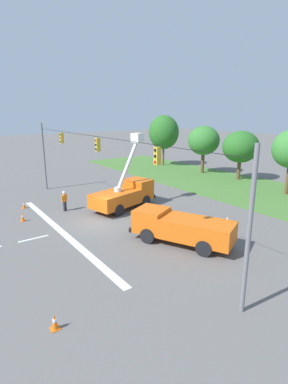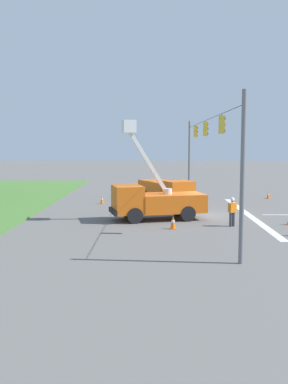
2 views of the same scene
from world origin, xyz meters
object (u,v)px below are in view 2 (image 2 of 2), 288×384
at_px(traffic_cone_far_left, 134,203).
at_px(road_worker, 232,210).
at_px(utility_truck_bucket_lift, 154,200).
at_px(traffic_cone_near_bucket, 173,222).
at_px(utility_truck_support_near, 166,189).
at_px(traffic_cone_mid_right, 102,200).
at_px(traffic_cone_lane_edge_a, 268,195).

bearing_deg(traffic_cone_far_left, road_worker, -140.55).
xyz_separation_m(utility_truck_bucket_lift, traffic_cone_near_bucket, (-3.22, -1.10, -0.94)).
xyz_separation_m(utility_truck_bucket_lift, utility_truck_support_near, (8.48, -1.07, -0.20)).
height_order(traffic_cone_near_bucket, traffic_cone_far_left, traffic_cone_near_bucket).
distance_m(utility_truck_bucket_lift, utility_truck_support_near, 8.55).
height_order(traffic_cone_mid_right, traffic_cone_near_bucket, traffic_cone_near_bucket).
distance_m(traffic_cone_mid_right, traffic_cone_far_left, 3.86).
distance_m(road_worker, traffic_cone_lane_edge_a, 15.08).
bearing_deg(traffic_cone_near_bucket, road_worker, -75.93).
xyz_separation_m(road_worker, traffic_cone_mid_right, (10.21, 9.05, -0.66)).
bearing_deg(traffic_cone_lane_edge_a, utility_truck_bucket_lift, 137.81).
distance_m(road_worker, traffic_cone_near_bucket, 3.79).
relative_size(utility_truck_bucket_lift, utility_truck_support_near, 0.94).
distance_m(traffic_cone_mid_right, traffic_cone_near_bucket, 12.38).
distance_m(utility_truck_bucket_lift, road_worker, 5.28).
relative_size(utility_truck_support_near, traffic_cone_far_left, 9.05).
xyz_separation_m(traffic_cone_near_bucket, traffic_cone_far_left, (8.49, 2.61, -0.03)).
bearing_deg(traffic_cone_far_left, traffic_cone_mid_right, 46.91).
xyz_separation_m(traffic_cone_near_bucket, traffic_cone_lane_edge_a, (14.82, -9.41, -0.07)).
xyz_separation_m(utility_truck_support_near, traffic_cone_lane_edge_a, (3.12, -9.45, -0.80)).
height_order(utility_truck_support_near, traffic_cone_far_left, utility_truck_support_near).
relative_size(road_worker, traffic_cone_far_left, 2.30).
bearing_deg(utility_truck_support_near, traffic_cone_far_left, 141.31).
xyz_separation_m(traffic_cone_mid_right, traffic_cone_lane_edge_a, (3.70, -14.84, -0.01)).
height_order(traffic_cone_near_bucket, traffic_cone_lane_edge_a, traffic_cone_near_bucket).
bearing_deg(road_worker, traffic_cone_far_left, 39.45).
bearing_deg(road_worker, traffic_cone_lane_edge_a, -22.57).
xyz_separation_m(utility_truck_bucket_lift, traffic_cone_mid_right, (7.91, 4.32, -1.00)).
bearing_deg(traffic_cone_mid_right, road_worker, -138.45).
height_order(utility_truck_support_near, traffic_cone_lane_edge_a, utility_truck_support_near).
height_order(traffic_cone_mid_right, traffic_cone_lane_edge_a, traffic_cone_mid_right).
relative_size(utility_truck_bucket_lift, road_worker, 3.70).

